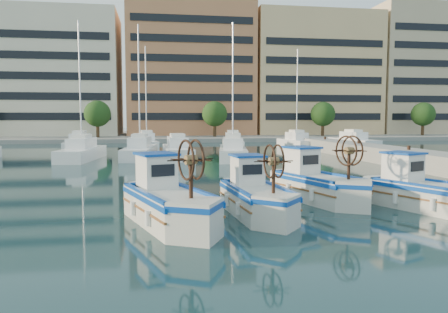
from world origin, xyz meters
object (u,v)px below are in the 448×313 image
fishing_boat_d (425,190)px  fishing_boat_a (168,200)px  fishing_boat_c (316,182)px  fishing_boat_b (255,194)px

fishing_boat_d → fishing_boat_a: bearing=161.4°
fishing_boat_d → fishing_boat_c: bearing=122.1°
fishing_boat_d → fishing_boat_b: bearing=155.6°
fishing_boat_b → fishing_boat_c: bearing=30.0°
fishing_boat_a → fishing_boat_b: 3.31m
fishing_boat_c → fishing_boat_d: size_ratio=1.04×
fishing_boat_a → fishing_boat_c: size_ratio=1.02×
fishing_boat_b → fishing_boat_c: size_ratio=0.93×
fishing_boat_a → fishing_boat_c: (6.33, 3.13, -0.01)m
fishing_boat_a → fishing_boat_c: bearing=7.6°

